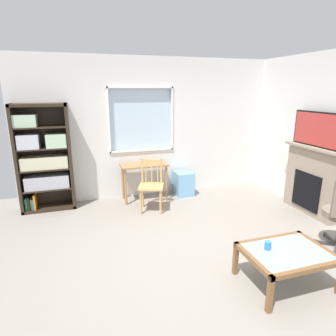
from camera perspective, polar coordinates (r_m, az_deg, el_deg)
ground at (r=3.93m, az=5.76°, el=-17.01°), size 5.97×5.98×0.02m
wall_back_with_window at (r=5.75m, az=-3.58°, el=7.67°), size 4.97×0.15×2.69m
bookshelf at (r=5.44m, az=-23.43°, el=1.79°), size 0.90×0.38×1.86m
desk_under_window at (r=5.51m, az=-4.72°, el=-0.51°), size 0.88×0.42×0.72m
wooden_chair at (r=5.07m, az=-3.31°, el=-3.38°), size 0.53×0.52×0.90m
plastic_drawer_unit at (r=5.89m, az=3.05°, el=-3.00°), size 0.35×0.40×0.48m
fireplace at (r=5.48m, az=26.57°, el=-2.21°), size 0.26×1.17×1.17m
tv at (r=5.30m, az=27.54°, el=6.77°), size 0.06×1.01×0.57m
coffee_table at (r=3.51m, az=22.44°, el=-15.70°), size 0.92×0.68×0.40m
sippy_cup at (r=3.42m, az=19.14°, el=-14.24°), size 0.07×0.07×0.09m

